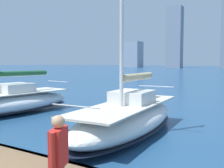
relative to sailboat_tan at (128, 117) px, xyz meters
name	(u,v)px	position (x,y,z in m)	size (l,w,h in m)	color
sailboat_tan	(128,117)	(0.00, 0.00, 0.00)	(3.17, 8.65, 9.75)	white
sailboat_forest	(8,102)	(8.47, -0.21, 0.00)	(4.02, 9.28, 11.81)	silver
person_red_shirt	(59,154)	(-2.31, 6.96, 0.88)	(0.34, 0.58, 1.68)	gray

